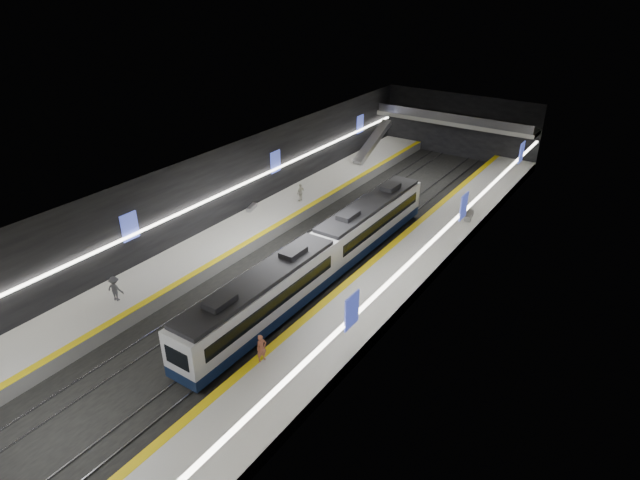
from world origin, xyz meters
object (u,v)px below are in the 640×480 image
Objects in this scene: bench_left_far at (252,207)px; bench_right_far at (469,216)px; escalator at (373,142)px; passenger_left_b at (115,289)px; train at (322,255)px; passenger_right_a at (262,348)px; passenger_left_a at (301,192)px.

bench_left_far is 20.83m from bench_right_far.
escalator reaches higher than passenger_left_b.
train is 18.79× the size of bench_left_far.
bench_left_far is 17.63m from passenger_left_b.
passenger_left_b is at bearing 111.84° from passenger_right_a.
train reaches higher than passenger_left_b.
train is at bearing -121.62° from bench_right_far.
escalator is at bearing -105.14° from passenger_left_b.
train is 16.43× the size of passenger_right_a.
passenger_left_a is (0.76, -16.14, -0.98)m from escalator.
bench_left_far is at bearing -95.57° from escalator.
passenger_left_a is (-15.53, -5.59, 0.67)m from bench_right_far.
bench_right_far is 1.10× the size of passenger_right_a.
passenger_left_a is at bearing -106.76° from passenger_left_b.
train is 11.64m from passenger_right_a.
train is 13.23m from bench_left_far.
escalator reaches higher than passenger_right_a.
bench_left_far is at bearing -98.01° from passenger_left_b.
bench_right_far is 16.52m from passenger_left_a.
escalator is at bearing -176.76° from passenger_left_a.
passenger_left_a is at bearing -87.29° from escalator.
train is 16.33× the size of passenger_left_a.
bench_right_far reaches higher than bench_left_far.
passenger_left_a reaches higher than bench_right_far.
passenger_left_a is at bearing 48.81° from passenger_right_a.
bench_left_far is (-2.00, -20.50, -1.70)m from escalator.
passenger_left_b is (-15.96, -27.40, 0.71)m from bench_right_far.
train is at bearing 43.71° from passenger_left_a.
passenger_left_b reaches higher than bench_right_far.
train is 27.85m from escalator.
passenger_right_a is at bearing -106.25° from bench_right_far.
bench_right_far is (6.30, 15.43, -0.95)m from train.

